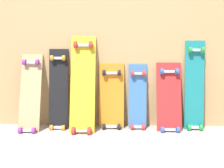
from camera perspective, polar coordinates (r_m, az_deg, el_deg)
The scene contains 9 objects.
ground_plane at distance 2.67m, azimuth 0.05°, elevation -9.15°, with size 12.00×12.00×0.00m, color #B2AAA0.
plywood_wall_panel at distance 2.61m, azimuth 0.10°, elevation 11.46°, with size 2.61×0.04×1.89m, color tan.
skateboard_natural at distance 2.65m, azimuth -17.15°, elevation -2.50°, with size 0.20×0.30×0.79m.
skateboard_black at distance 2.63m, azimuth -11.40°, elevation -1.83°, with size 0.18×0.19×0.84m.
skateboard_yellow at distance 2.51m, azimuth -6.31°, elevation -0.72°, with size 0.23×0.32×0.95m.
skateboard_orange at distance 2.59m, azimuth -0.08°, elevation -3.35°, with size 0.24×0.16×0.69m.
skateboard_blue at distance 2.59m, azimuth 5.51°, elevation -3.43°, with size 0.17×0.16×0.69m.
skateboard_red at distance 2.59m, azimuth 12.14°, elevation -3.45°, with size 0.23×0.23×0.71m.
skateboard_teal at distance 2.66m, azimuth 17.29°, elevation -0.98°, with size 0.18×0.17×0.91m.
Camera 1 is at (0.08, -2.54, 0.83)m, focal length 42.60 mm.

